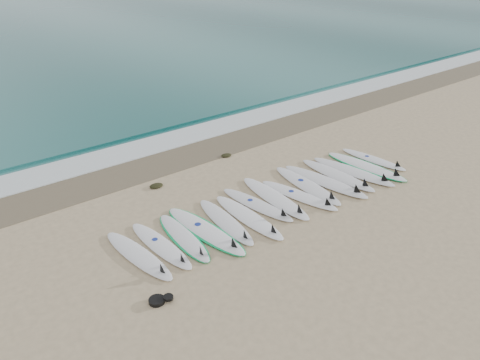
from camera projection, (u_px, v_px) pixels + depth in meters
ground at (278, 201)px, 12.63m from camera, size 120.00×120.00×0.00m
wet_sand_band at (193, 153)px, 15.48m from camera, size 120.00×1.80×0.01m
foam_band at (171, 140)px, 16.45m from camera, size 120.00×1.40×0.04m
wave_crest at (150, 127)px, 17.48m from camera, size 120.00×1.00×0.10m
surfboard_0 at (140, 256)px, 10.32m from camera, size 0.75×2.52×0.32m
surfboard_1 at (162, 246)px, 10.66m from camera, size 0.59×2.42×0.31m
surfboard_2 at (184, 238)px, 10.98m from camera, size 0.81×2.42×0.30m
surfboard_3 at (206, 231)px, 11.22m from camera, size 0.88×2.86×0.36m
surfboard_4 at (227, 222)px, 11.56m from camera, size 0.82×2.55×0.32m
surfboard_5 at (250, 218)px, 11.75m from camera, size 0.63×2.67×0.34m
surfboard_6 at (259, 205)px, 12.32m from camera, size 0.80×2.51×0.32m
surfboard_7 at (276, 198)px, 12.62m from camera, size 0.83×2.87×0.36m
surfboard_8 at (301, 196)px, 12.77m from camera, size 0.93×2.55×0.32m
surfboard_9 at (309, 186)px, 13.27m from camera, size 0.89×2.84×0.36m
surfboard_10 at (327, 182)px, 13.49m from camera, size 0.90×2.95×0.37m
surfboard_11 at (339, 175)px, 13.86m from camera, size 0.58×2.76×0.35m
surfboard_12 at (355, 172)px, 14.08m from camera, size 0.93×2.87×0.36m
surfboard_13 at (367, 167)px, 14.43m from camera, size 0.88×2.87×0.36m
surfboard_14 at (375, 160)px, 14.89m from camera, size 0.67×2.35×0.30m
seaweed_near at (156, 186)px, 13.33m from camera, size 0.40×0.31×0.08m
seaweed_far at (226, 155)px, 15.24m from camera, size 0.35×0.27×0.07m
leash_coil at (159, 300)px, 9.06m from camera, size 0.46×0.36×0.11m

